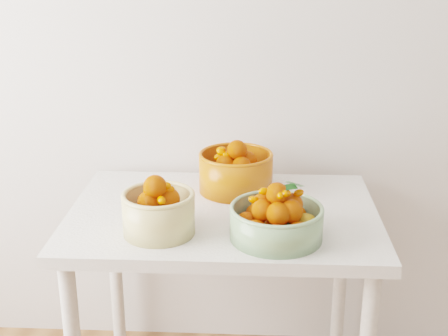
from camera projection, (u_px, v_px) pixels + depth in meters
The scene contains 4 objects.
table at pixel (223, 237), 2.06m from camera, with size 1.00×0.70×0.75m.
bowl_cream at pixel (159, 211), 1.85m from camera, with size 0.25×0.25×0.19m.
bowl_green at pixel (277, 219), 1.81m from camera, with size 0.36×0.36×0.18m.
bowl_orange at pixel (236, 171), 2.17m from camera, with size 0.32×0.32×0.19m.
Camera 1 is at (-0.08, -0.26, 1.57)m, focal length 50.00 mm.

